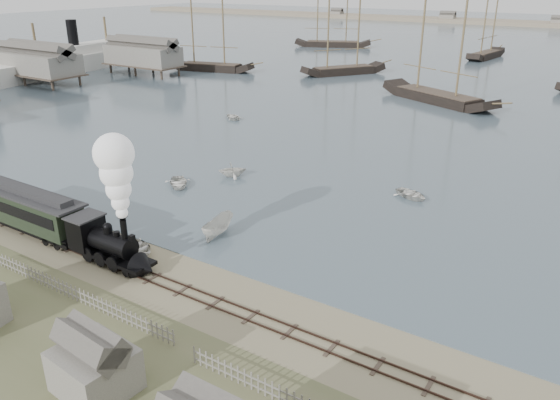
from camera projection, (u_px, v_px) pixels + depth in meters
The scene contains 20 objects.
ground at pixel (211, 282), 39.90m from camera, with size 600.00×600.00×0.00m, color tan.
harbor_water at pixel (558, 47), 171.66m from camera, with size 600.00×336.00×0.06m, color #42545E.
rail_track at pixel (193, 294), 38.34m from camera, with size 120.00×1.80×0.16m.
picket_fence_west at pixel (74, 300), 37.75m from camera, with size 19.00×0.10×1.20m, color slate, non-canonical shape.
shed_mid at pixel (98, 389), 29.59m from camera, with size 4.00×3.50×3.60m, color slate, non-canonical shape.
western_wharf at pixel (43, 67), 107.67m from camera, with size 36.00×56.00×8.00m, color slate, non-canonical shape.
locomotive at pixel (114, 211), 40.24m from camera, with size 8.15×3.04×10.17m.
passenger_coach at pixel (21, 206), 47.33m from camera, with size 14.76×2.85×3.58m.
beached_dinghy at pixel (135, 247), 44.24m from camera, with size 4.04×2.88×0.84m, color silver.
steamship at pixel (74, 45), 127.33m from camera, with size 52.04×8.67×11.38m, color silver, non-canonical shape.
rowboat_0 at pixel (178, 183), 57.74m from camera, with size 3.85×2.75×0.80m, color silver.
rowboat_1 at pixel (232, 170), 60.42m from camera, with size 3.09×2.67×1.63m, color silver.
rowboat_2 at pixel (218, 227), 46.66m from camera, with size 4.14×1.56×1.60m, color silver.
rowboat_3 at pixel (411, 194), 54.79m from camera, with size 3.61×2.58×0.75m, color silver.
rowboat_6 at pixel (233, 117), 85.08m from camera, with size 3.41×2.43×0.71m, color silver.
schooner_0 at pixel (209, 26), 124.35m from camera, with size 20.36×4.70×20.00m, color black, non-canonical shape.
schooner_1 at pixel (345, 28), 119.86m from camera, with size 19.85×4.58×20.00m, color black, non-canonical shape.
schooner_2 at pixel (443, 44), 92.70m from camera, with size 23.52×5.43×20.00m, color black, non-canonical shape.
schooner_6 at pixel (334, 13), 167.65m from camera, with size 23.46×5.41×20.00m, color black, non-canonical shape.
schooner_7 at pixel (491, 20), 143.61m from camera, with size 18.93×4.37×20.00m, color black, non-canonical shape.
Camera 1 is at (23.08, -26.26, 20.77)m, focal length 35.00 mm.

